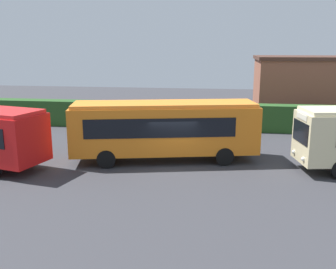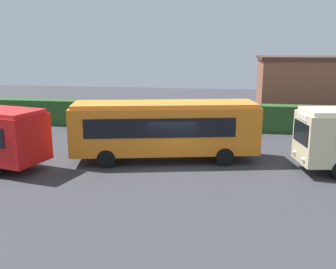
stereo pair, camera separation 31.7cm
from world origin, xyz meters
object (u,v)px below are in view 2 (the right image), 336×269
at_px(bus_orange, 165,128).
at_px(traffic_cone, 156,131).
at_px(person_center, 330,138).
at_px(person_left, 202,134).

xyz_separation_m(bus_orange, traffic_cone, (-1.73, 6.07, -1.62)).
bearing_deg(person_center, person_left, -118.49).
relative_size(bus_orange, person_center, 5.84).
height_order(bus_orange, person_center, bus_orange).
bearing_deg(person_center, bus_orange, -104.36).
height_order(person_left, traffic_cone, person_left).
bearing_deg(person_center, traffic_cone, -136.95).
distance_m(bus_orange, traffic_cone, 6.52).
bearing_deg(traffic_cone, bus_orange, -74.07).
distance_m(person_left, person_center, 7.72).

